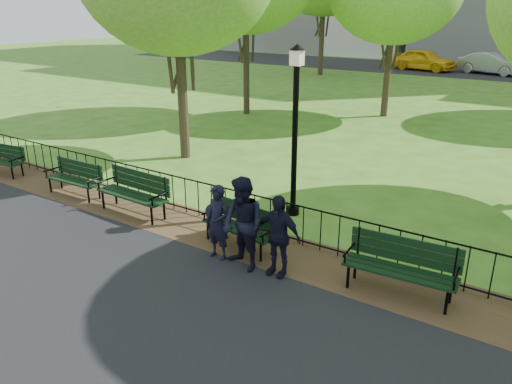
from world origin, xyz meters
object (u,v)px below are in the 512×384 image
Objects in this scene: park_bench_left_b at (76,175)px; park_bench_right_a at (402,261)px; sedan_silver at (492,63)px; park_bench_main at (232,218)px; lamppost at (295,126)px; person_right at (278,235)px; person_mid at (243,224)px; taxi at (424,60)px; park_bench_left_a at (135,188)px; park_bench_left_c at (1,156)px; person_left at (218,222)px.

park_bench_right_a reaches higher than park_bench_left_b.
park_bench_right_a is 0.42× the size of sedan_silver.
lamppost is at bearing 90.94° from park_bench_main.
park_bench_left_b is at bearing 173.37° from person_right.
lamppost is 0.85× the size of sedan_silver.
person_mid is 0.38× the size of taxi.
park_bench_right_a is at bearing -31.60° from lamppost.
person_mid is (3.69, -0.78, 0.27)m from park_bench_left_a.
park_bench_left_c is 33.74m from sedan_silver.
taxi is at bearing 100.95° from lamppost.
park_bench_right_a is 33.60m from taxi.
park_bench_left_c is 9.08m from lamppost.
person_right reaches higher than person_left.
lamppost is at bearing 89.86° from person_left.
person_mid is (5.91, -0.77, 0.35)m from park_bench_left_b.
person_left reaches higher than park_bench_left_b.
park_bench_right_a is at bearing 14.02° from person_left.
park_bench_left_a is at bearing -173.79° from park_bench_main.
park_bench_left_b is 0.44× the size of lamppost.
park_bench_left_a is 1.14× the size of park_bench_left_b.
person_left is (0.14, -0.64, 0.18)m from park_bench_main.
taxi is (-7.06, 32.95, 0.03)m from person_right.
person_right is (1.30, 0.10, 0.03)m from person_left.
lamppost reaches higher than person_left.
lamppost is 2.53× the size of person_right.
park_bench_left_a is 6.45m from park_bench_right_a.
person_left reaches higher than park_bench_main.
park_bench_main is 1.02× the size of park_bench_left_b.
park_bench_left_c is 0.37× the size of sedan_silver.
park_bench_left_b is 6.59m from person_right.
park_bench_right_a is 2.20m from person_right.
person_mid reaches higher than sedan_silver.
sedan_silver is at bearing 93.61° from person_left.
park_bench_left_a is at bearing -1.90° from park_bench_left_b.
park_bench_left_b is 8.66m from park_bench_right_a.
person_left is (-0.10, -2.75, -1.38)m from lamppost.
park_bench_left_b is 0.36× the size of taxi.
lamppost is at bearing 6.54° from park_bench_left_c.
park_bench_left_a is 1.10× the size of person_mid.
park_bench_left_c is 9.26m from person_mid.
person_right reaches higher than park_bench_right_a.
person_right is at bearing -10.28° from park_bench_left_c.
park_bench_left_a is at bearing -146.96° from lamppost.
person_mid reaches higher than taxi.
person_right is (1.20, -2.65, -1.35)m from lamppost.
sedan_silver is at bearing 87.96° from park_bench_left_a.
person_left is at bearing -92.16° from lamppost.
park_bench_left_c is at bearing -177.35° from park_bench_left_a.
park_bench_left_a is 4.05m from lamppost.
park_bench_main is 32.89m from taxi.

